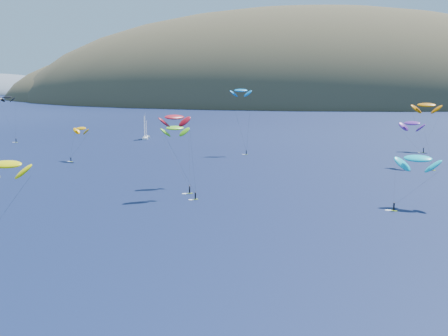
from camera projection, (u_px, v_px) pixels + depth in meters
The scene contains 11 objects.
island at pixel (330, 112), 620.07m from camera, with size 730.00×300.00×210.00m.
sailboat at pixel (145, 137), 290.65m from camera, with size 10.23×8.77×12.37m.
kitesurfer_1 at pixel (81, 128), 222.48m from camera, with size 7.78×7.78×13.48m.
kitesurfer_2 at pixel (6, 165), 109.76m from camera, with size 8.93×9.13×18.52m.
kitesurfer_3 at pixel (175, 128), 174.22m from camera, with size 11.39×15.29×18.50m.
kitesurfer_4 at pixel (241, 91), 238.60m from camera, with size 8.57×6.20×26.56m.
kitesurfer_5 at pixel (418, 159), 148.47m from camera, with size 12.49×11.05×14.50m.
kitesurfer_6 at pixel (412, 123), 207.40m from camera, with size 11.81×11.79×17.15m.
kitesurfer_9 at pixel (174, 117), 159.36m from camera, with size 11.27×8.84×22.77m.
kitesurfer_11 at pixel (427, 105), 248.94m from camera, with size 12.08×12.41×21.33m.
kitesurfer_12 at pixel (7, 97), 280.06m from camera, with size 9.97×7.06×21.78m.
Camera 1 is at (20.65, -67.25, 33.02)m, focal length 50.00 mm.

